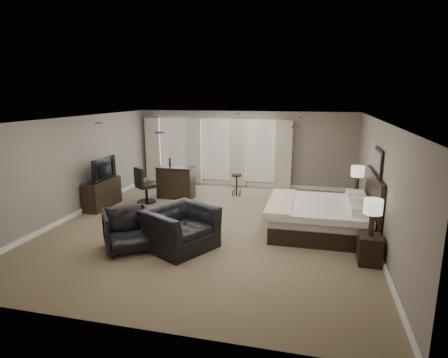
% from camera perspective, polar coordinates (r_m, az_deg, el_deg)
% --- Properties ---
extents(room, '(7.60, 8.60, 2.64)m').
position_cam_1_polar(room, '(8.94, -1.86, 0.76)').
color(room, brown).
rests_on(room, ground).
extents(window_bay, '(5.25, 0.20, 2.30)m').
position_cam_1_polar(window_bay, '(13.11, -1.24, 4.22)').
color(window_bay, silver).
rests_on(window_bay, room).
extents(bed, '(2.29, 2.19, 1.46)m').
position_cam_1_polar(bed, '(8.91, 14.67, -3.49)').
color(bed, silver).
rests_on(bed, ground).
extents(nightstand_near, '(0.42, 0.51, 0.56)m').
position_cam_1_polar(nightstand_near, '(7.76, 21.26, -9.95)').
color(nightstand_near, black).
rests_on(nightstand_near, ground).
extents(nightstand_far, '(0.49, 0.60, 0.66)m').
position_cam_1_polar(nightstand_far, '(10.47, 19.35, -3.65)').
color(nightstand_far, black).
rests_on(nightstand_far, ground).
extents(lamp_near, '(0.35, 0.35, 0.71)m').
position_cam_1_polar(lamp_near, '(7.55, 21.65, -5.49)').
color(lamp_near, beige).
rests_on(lamp_near, nightstand_near).
extents(lamp_far, '(0.34, 0.34, 0.70)m').
position_cam_1_polar(lamp_far, '(10.31, 19.63, -0.04)').
color(lamp_far, beige).
rests_on(lamp_far, nightstand_far).
extents(wall_art, '(0.04, 0.96, 0.56)m').
position_cam_1_polar(wall_art, '(8.78, 22.37, 2.57)').
color(wall_art, slate).
rests_on(wall_art, room).
extents(dresser, '(0.44, 1.37, 0.80)m').
position_cam_1_polar(dresser, '(11.20, -18.02, -2.13)').
color(dresser, black).
rests_on(dresser, ground).
extents(tv, '(0.65, 1.13, 0.15)m').
position_cam_1_polar(tv, '(11.09, -18.19, 0.23)').
color(tv, black).
rests_on(tv, dresser).
extents(armchair_near, '(1.41, 1.60, 1.17)m').
position_cam_1_polar(armchair_near, '(7.85, -6.70, -6.45)').
color(armchair_near, black).
rests_on(armchair_near, ground).
extents(armchair_far, '(1.25, 1.23, 0.94)m').
position_cam_1_polar(armchair_far, '(8.02, -14.50, -7.23)').
color(armchair_far, black).
rests_on(armchair_far, ground).
extents(bar_counter, '(1.14, 0.59, 0.99)m').
position_cam_1_polar(bar_counter, '(11.69, -7.32, -0.48)').
color(bar_counter, black).
rests_on(bar_counter, ground).
extents(bar_stool_left, '(0.44, 0.44, 0.77)m').
position_cam_1_polar(bar_stool_left, '(12.82, -5.32, 0.23)').
color(bar_stool_left, black).
rests_on(bar_stool_left, ground).
extents(bar_stool_right, '(0.43, 0.43, 0.69)m').
position_cam_1_polar(bar_stool_right, '(11.86, 1.93, -0.93)').
color(bar_stool_right, black).
rests_on(bar_stool_right, ground).
extents(desk_chair, '(0.77, 0.77, 1.07)m').
position_cam_1_polar(desk_chair, '(11.31, -11.79, -0.88)').
color(desk_chair, black).
rests_on(desk_chair, ground).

